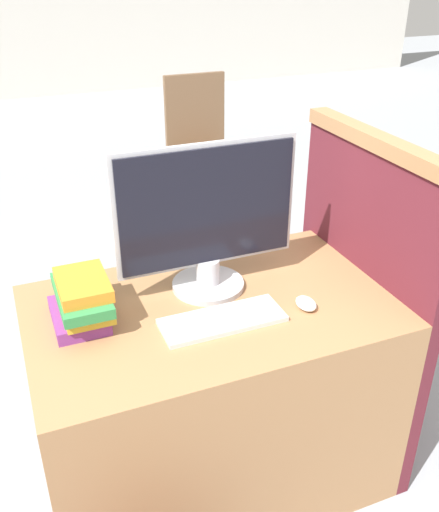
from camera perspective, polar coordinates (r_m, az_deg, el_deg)
desk at (r=2.05m, az=-0.84°, el=-13.69°), size 1.15×0.72×0.74m
carrel_divider at (r=2.16m, az=13.85°, el=-3.86°), size 0.07×0.78×1.22m
monitor at (r=1.80m, az=-1.24°, el=3.73°), size 0.60×0.24×0.50m
keyboard at (r=1.74m, az=0.43°, el=-6.40°), size 0.38×0.14×0.02m
mouse at (r=1.82m, az=8.64°, el=-4.71°), size 0.06×0.08×0.03m
book_stack at (r=1.76m, az=-13.61°, el=-4.32°), size 0.17×0.28×0.15m
far_chair at (r=4.14m, az=-1.90°, el=11.29°), size 0.44×0.44×0.99m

